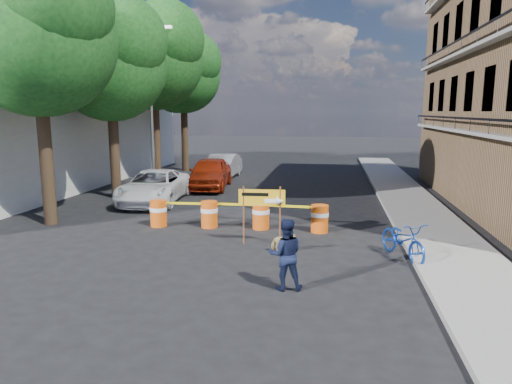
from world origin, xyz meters
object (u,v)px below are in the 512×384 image
(detour_sign, at_px, (268,202))
(dog, at_px, (283,243))
(bicycle, at_px, (404,222))
(pedestrian, at_px, (285,254))
(barrel_far_right, at_px, (320,218))
(suv_white, at_px, (154,187))
(barrel_mid_right, at_px, (261,215))
(barrel_mid_left, at_px, (209,214))
(sedan_red, at_px, (210,173))
(sedan_silver, at_px, (222,166))
(barrel_far_left, at_px, (158,213))

(detour_sign, xyz_separation_m, dog, (0.55, -0.71, -0.99))
(bicycle, bearing_deg, pedestrian, -161.91)
(detour_sign, height_order, dog, detour_sign)
(barrel_far_right, xyz_separation_m, detour_sign, (-1.48, -1.70, 0.81))
(pedestrian, height_order, dog, pedestrian)
(barrel_far_right, relative_size, suv_white, 0.18)
(barrel_mid_right, height_order, dog, barrel_mid_right)
(barrel_mid_left, xyz_separation_m, pedestrian, (3.11, -5.05, 0.33))
(barrel_mid_right, distance_m, suv_white, 6.44)
(barrel_mid_left, distance_m, barrel_far_right, 3.72)
(pedestrian, height_order, sedan_red, pedestrian)
(barrel_mid_left, distance_m, pedestrian, 5.94)
(dog, bearing_deg, bicycle, -92.65)
(detour_sign, distance_m, sedan_silver, 13.83)
(barrel_mid_left, distance_m, suv_white, 5.16)
(suv_white, height_order, sedan_silver, sedan_silver)
(detour_sign, relative_size, pedestrian, 1.10)
(sedan_silver, bearing_deg, barrel_mid_left, -77.56)
(suv_white, distance_m, sedan_red, 4.20)
(dog, distance_m, suv_white, 8.86)
(suv_white, relative_size, sedan_red, 1.07)
(barrel_mid_left, height_order, barrel_far_right, same)
(sedan_silver, bearing_deg, barrel_far_right, -61.08)
(pedestrian, relative_size, dog, 2.35)
(barrel_far_left, bearing_deg, dog, -26.76)
(bicycle, height_order, dog, bicycle)
(sedan_red, bearing_deg, dog, -69.89)
(barrel_mid_right, relative_size, detour_sign, 0.51)
(barrel_far_right, height_order, dog, barrel_far_right)
(bicycle, height_order, sedan_silver, bicycle)
(detour_sign, distance_m, bicycle, 3.83)
(barrel_far_right, relative_size, bicycle, 0.45)
(dog, xyz_separation_m, sedan_red, (-4.87, 10.19, 0.50))
(dog, height_order, suv_white, suv_white)
(barrel_far_left, height_order, barrel_mid_left, same)
(barrel_far_left, xyz_separation_m, suv_white, (-1.73, 3.94, 0.22))
(barrel_far_left, relative_size, sedan_red, 0.19)
(bicycle, bearing_deg, detour_sign, 145.39)
(barrel_far_left, relative_size, pedestrian, 0.56)
(sedan_red, bearing_deg, sedan_silver, 87.81)
(suv_white, bearing_deg, bicycle, -37.99)
(barrel_far_left, distance_m, suv_white, 4.31)
(barrel_mid_right, bearing_deg, detour_sign, -75.24)
(sedan_red, height_order, sedan_silver, sedan_red)
(barrel_far_left, height_order, barrel_far_right, same)
(sedan_silver, bearing_deg, bicycle, -57.87)
(barrel_far_left, relative_size, suv_white, 0.18)
(bicycle, distance_m, sedan_red, 12.98)
(detour_sign, distance_m, pedestrian, 3.47)
(barrel_far_right, bearing_deg, dog, -111.05)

